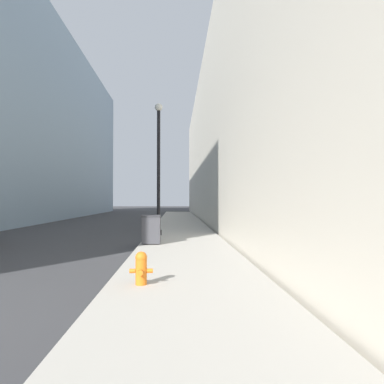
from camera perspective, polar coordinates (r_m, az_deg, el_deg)
sidewalk_right at (r=23.26m, az=-1.66°, el=-5.57°), size 3.45×60.00×0.14m
building_right_stone at (r=32.60m, az=12.16°, el=7.38°), size 12.00×60.00×13.37m
fire_hydrant at (r=7.74m, az=-7.76°, el=-11.31°), size 0.47×0.35×0.67m
trash_bin at (r=14.61m, az=-6.23°, el=-5.64°), size 0.72×0.65×1.12m
lamppost at (r=18.30m, az=-5.12°, el=4.37°), size 0.38×0.38×6.41m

